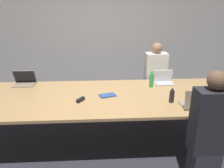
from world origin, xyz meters
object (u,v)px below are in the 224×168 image
object	(u,v)px
stapler	(81,100)
bottle_near_right	(172,96)
laptop_near_right	(195,103)
bottle_far_right	(151,80)
person_far_right	(155,80)
laptop_far_left	(24,81)
person_near_right	(208,132)
laptop_far_right	(164,79)

from	to	relation	value
stapler	bottle_near_right	bearing A→B (deg)	28.85
bottle_near_right	laptop_near_right	bearing A→B (deg)	-38.86
laptop_near_right	bottle_far_right	bearing A→B (deg)	-64.33
bottle_far_right	person_far_right	bearing A→B (deg)	69.64
laptop_near_right	stapler	distance (m)	1.56
person_far_right	laptop_far_left	xyz separation A→B (m)	(-2.36, -0.34, 0.15)
bottle_near_right	laptop_far_left	bearing A→B (deg)	159.50
bottle_near_right	stapler	distance (m)	1.29
person_near_right	person_far_right	bearing A→B (deg)	-85.38
laptop_near_right	bottle_near_right	xyz separation A→B (m)	(-0.25, 0.20, 0.01)
person_near_right	bottle_near_right	world-z (taller)	person_near_right
bottle_far_right	bottle_near_right	bearing A→B (deg)	-76.63
bottle_far_right	laptop_near_right	xyz separation A→B (m)	(0.39, -0.82, -0.04)
laptop_far_right	person_far_right	xyz separation A→B (m)	(-0.05, 0.41, -0.15)
laptop_far_right	stapler	xyz separation A→B (m)	(-1.40, -0.69, -0.04)
bottle_near_right	laptop_far_right	bearing A→B (deg)	81.81
bottle_far_right	stapler	bearing A→B (deg)	-155.55
bottle_far_right	stapler	xyz separation A→B (m)	(-1.14, -0.52, -0.09)
laptop_far_left	bottle_near_right	distance (m)	2.45
bottle_far_right	laptop_near_right	size ratio (longest dim) A/B	0.86
laptop_far_right	person_near_right	bearing A→B (deg)	-85.91
laptop_far_left	stapler	xyz separation A→B (m)	(1.01, -0.76, -0.05)
person_far_right	bottle_far_right	distance (m)	0.65
bottle_far_right	laptop_far_left	world-z (taller)	bottle_far_right
person_far_right	laptop_far_right	bearing A→B (deg)	-83.47
person_far_right	stapler	xyz separation A→B (m)	(-1.35, -1.09, 0.11)
person_far_right	person_near_right	world-z (taller)	person_near_right
bottle_far_right	person_near_right	bearing A→B (deg)	-74.29
laptop_far_left	person_near_right	distance (m)	2.95
person_far_right	laptop_far_left	distance (m)	2.39
bottle_far_right	laptop_far_left	size ratio (longest dim) A/B	0.76
laptop_far_right	bottle_far_right	size ratio (longest dim) A/B	1.18
person_near_right	stapler	xyz separation A→B (m)	(-1.50, 0.78, 0.09)
bottle_far_right	laptop_far_left	distance (m)	2.16
laptop_far_right	laptop_near_right	xyz separation A→B (m)	(0.13, -0.99, 0.01)
laptop_far_left	bottle_far_right	bearing A→B (deg)	-6.36
bottle_far_right	laptop_far_left	bearing A→B (deg)	173.64
stapler	bottle_far_right	bearing A→B (deg)	57.87
person_far_right	person_near_right	xyz separation A→B (m)	(0.15, -1.88, 0.01)
laptop_far_right	bottle_far_right	distance (m)	0.32
bottle_far_right	bottle_near_right	distance (m)	0.64
bottle_far_right	stapler	distance (m)	1.25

